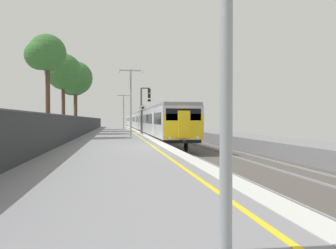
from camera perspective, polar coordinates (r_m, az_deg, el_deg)
ground at (r=17.35m, az=7.05°, el=-5.98°), size 17.40×110.00×1.21m
commuter_train_at_platform at (r=51.33m, az=-4.91°, el=0.66°), size 2.83×63.54×3.81m
signal_gantry at (r=32.40m, az=-4.58°, el=3.72°), size 1.10×0.24×4.90m
speed_limit_sign at (r=29.56m, az=-4.80°, el=1.66°), size 0.59×0.08×2.94m
platform_lamp_mid at (r=23.70m, az=-7.04°, el=5.07°), size 2.00×0.20×5.39m
platform_lamp_far at (r=44.12m, az=-8.38°, el=2.91°), size 2.00×0.20×5.07m
platform_back_fence at (r=16.76m, az=-20.43°, el=-1.00°), size 0.07×99.00×1.78m
background_tree_left at (r=39.68m, az=-17.11°, el=8.24°), size 4.13×4.13×8.74m
background_tree_centre at (r=33.02m, az=-19.17°, el=9.15°), size 3.63×3.63×8.24m
background_tree_right at (r=47.01m, az=-17.34°, el=7.44°), size 4.02×4.00×9.03m
background_tree_back at (r=25.98m, az=-22.15°, el=12.13°), size 3.01×3.12×8.18m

